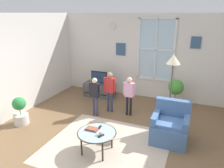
{
  "coord_description": "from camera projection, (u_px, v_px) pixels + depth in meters",
  "views": [
    {
      "loc": [
        1.63,
        -3.74,
        2.69
      ],
      "look_at": [
        -0.25,
        0.79,
        1.07
      ],
      "focal_mm": 34.63,
      "sensor_mm": 36.0,
      "label": 1
    }
  ],
  "objects": [
    {
      "name": "remote_near_books",
      "position": [
        100.0,
        127.0,
        4.43
      ],
      "size": [
        0.06,
        0.14,
        0.02
      ],
      "primitive_type": "cube",
      "rotation": [
        0.0,
        0.0,
        0.12
      ],
      "color": "black",
      "rests_on": "coffee_table"
    },
    {
      "name": "potted_plant_by_window",
      "position": [
        176.0,
        90.0,
        6.35
      ],
      "size": [
        0.45,
        0.45,
        0.84
      ],
      "color": "#9E6B4C",
      "rests_on": "ground_plane"
    },
    {
      "name": "back_wall",
      "position": [
        146.0,
        56.0,
        6.96
      ],
      "size": [
        5.67,
        0.17,
        2.69
      ],
      "color": "silver",
      "rests_on": "ground_plane"
    },
    {
      "name": "person_red_shirt",
      "position": [
        110.0,
        88.0,
        5.97
      ],
      "size": [
        0.35,
        0.16,
        1.16
      ],
      "color": "#333851",
      "rests_on": "ground_plane"
    },
    {
      "name": "person_pink_shirt",
      "position": [
        129.0,
        92.0,
        5.77
      ],
      "size": [
        0.33,
        0.15,
        1.09
      ],
      "color": "black",
      "rests_on": "ground_plane"
    },
    {
      "name": "floor_lamp",
      "position": [
        173.0,
        67.0,
        4.92
      ],
      "size": [
        0.32,
        0.32,
        1.8
      ],
      "color": "black",
      "rests_on": "ground_plane"
    },
    {
      "name": "armchair",
      "position": [
        170.0,
        127.0,
        4.71
      ],
      "size": [
        0.76,
        0.74,
        0.87
      ],
      "color": "#476B9E",
      "rests_on": "ground_plane"
    },
    {
      "name": "book_stack",
      "position": [
        92.0,
        129.0,
        4.35
      ],
      "size": [
        0.27,
        0.16,
        0.04
      ],
      "color": "#7E4665",
      "rests_on": "coffee_table"
    },
    {
      "name": "coffee_table",
      "position": [
        97.0,
        133.0,
        4.28
      ],
      "size": [
        0.79,
        0.79,
        0.45
      ],
      "color": "#99B2B7",
      "rests_on": "ground_plane"
    },
    {
      "name": "remote_near_cup",
      "position": [
        101.0,
        136.0,
        4.13
      ],
      "size": [
        0.08,
        0.15,
        0.02
      ],
      "primitive_type": "cube",
      "rotation": [
        0.0,
        0.0,
        -0.34
      ],
      "color": "black",
      "rests_on": "coffee_table"
    },
    {
      "name": "person_black_shirt",
      "position": [
        95.0,
        92.0,
        5.75
      ],
      "size": [
        0.32,
        0.15,
        1.08
      ],
      "color": "#333851",
      "rests_on": "ground_plane"
    },
    {
      "name": "tv_stand",
      "position": [
        99.0,
        90.0,
        7.24
      ],
      "size": [
        1.02,
        0.46,
        0.47
      ],
      "color": "#4C4C51",
      "rests_on": "ground_plane"
    },
    {
      "name": "potted_plant_corner",
      "position": [
        20.0,
        111.0,
        5.41
      ],
      "size": [
        0.37,
        0.37,
        0.72
      ],
      "color": "silver",
      "rests_on": "ground_plane"
    },
    {
      "name": "side_wall_left",
      "position": [
        1.0,
        70.0,
        5.35
      ],
      "size": [
        0.12,
        5.97,
        2.69
      ],
      "color": "silver",
      "rests_on": "ground_plane"
    },
    {
      "name": "cup",
      "position": [
        101.0,
        133.0,
        4.16
      ],
      "size": [
        0.08,
        0.08,
        0.08
      ],
      "primitive_type": "cylinder",
      "color": "white",
      "rests_on": "coffee_table"
    },
    {
      "name": "television",
      "position": [
        99.0,
        77.0,
        7.1
      ],
      "size": [
        0.56,
        0.08,
        0.4
      ],
      "color": "#4C4C4C",
      "rests_on": "tv_stand"
    },
    {
      "name": "area_rug",
      "position": [
        107.0,
        146.0,
        4.59
      ],
      "size": [
        2.5,
        2.23,
        0.01
      ],
      "primitive_type": "cube",
      "color": "#C6B29E",
      "rests_on": "ground_plane"
    },
    {
      "name": "ground_plane",
      "position": [
        109.0,
        143.0,
        4.72
      ],
      "size": [
        6.27,
        6.57,
        0.02
      ],
      "primitive_type": "cube",
      "color": "brown"
    }
  ]
}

